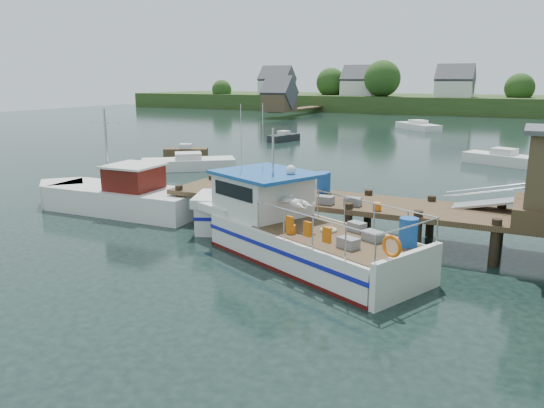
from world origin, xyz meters
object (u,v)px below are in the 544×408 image
at_px(dock, 486,191).
at_px(moored_d, 418,126).
at_px(moored_e, 284,137).
at_px(moored_a, 188,163).
at_px(work_boat, 118,195).
at_px(lobster_boat, 286,227).
at_px(moored_b, 503,159).
at_px(moored_rowboat, 186,152).

bearing_deg(dock, moored_d, 103.80).
xyz_separation_m(moored_d, moored_e, (-9.40, -18.00, -0.05)).
relative_size(moored_a, moored_e, 1.60).
bearing_deg(work_boat, lobster_boat, -13.93).
xyz_separation_m(work_boat, moored_a, (-3.78, 11.03, -0.32)).
bearing_deg(moored_d, dock, -88.82).
xyz_separation_m(work_boat, moored_b, (15.22, 22.44, -0.30)).
distance_m(lobster_boat, moored_e, 34.19).
relative_size(dock, moored_rowboat, 4.68).
height_order(moored_a, moored_b, moored_b).
height_order(moored_d, moored_e, moored_d).
bearing_deg(dock, work_boat, -176.30).
bearing_deg(moored_b, moored_a, -162.00).
bearing_deg(dock, moored_a, 152.79).
bearing_deg(work_boat, dock, 1.99).
bearing_deg(dock, lobster_boat, -153.61).
relative_size(lobster_boat, moored_a, 1.66).
bearing_deg(lobster_boat, moored_b, 101.23).
relative_size(dock, moored_e, 4.30).
bearing_deg(moored_e, moored_a, -81.93).
bearing_deg(dock, moored_e, 126.54).
height_order(dock, moored_b, dock).
bearing_deg(moored_b, moored_e, 149.26).
relative_size(moored_rowboat, moored_b, 0.62).
xyz_separation_m(moored_rowboat, moored_a, (3.78, -5.06, 0.06)).
height_order(moored_rowboat, moored_a, moored_a).
height_order(moored_b, moored_d, moored_b).
bearing_deg(moored_e, work_boat, -76.00).
bearing_deg(lobster_boat, moored_rowboat, 157.63).
bearing_deg(moored_b, moored_rowboat, -177.41).
height_order(work_boat, moored_d, work_boat).
bearing_deg(moored_b, lobster_boat, -116.14).
xyz_separation_m(moored_rowboat, moored_d, (11.98, 30.83, 0.06)).
distance_m(dock, moored_a, 21.97).
xyz_separation_m(dock, lobster_boat, (-6.19, -3.07, -1.31)).
xyz_separation_m(moored_rowboat, moored_e, (2.57, 12.82, 0.01)).
relative_size(moored_a, moored_b, 1.09).
height_order(lobster_boat, moored_b, lobster_boat).
relative_size(work_boat, moored_e, 2.31).
bearing_deg(moored_rowboat, dock, -30.13).
height_order(lobster_boat, work_boat, lobster_boat).
xyz_separation_m(lobster_boat, work_boat, (-9.50, 2.06, -0.19)).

